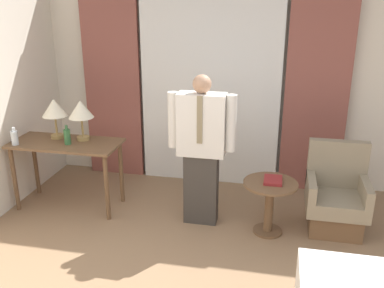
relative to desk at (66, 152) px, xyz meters
The scene contains 13 objects.
wall_back 2.01m from the desk, 38.66° to the left, with size 10.00×0.06×2.70m.
curtain_sheer_center 1.91m from the desk, 35.45° to the left, with size 1.76×0.06×2.58m.
curtain_drape_left 1.23m from the desk, 80.36° to the left, with size 0.75×0.06×2.58m.
curtain_drape_right 3.03m from the desk, 20.75° to the left, with size 0.75×0.06×2.58m.
desk is the anchor object (origin of this frame).
table_lamp_left 0.51m from the desk, 143.31° to the left, with size 0.28×0.28×0.46m.
table_lamp_right 0.51m from the desk, 36.69° to the left, with size 0.28×0.28×0.46m.
bottle_near_edge 0.58m from the desk, 159.51° to the right, with size 0.08×0.08×0.20m.
bottle_by_lamp 0.23m from the desk, 42.23° to the right, with size 0.07×0.07×0.22m.
person 1.59m from the desk, ahead, with size 0.71×0.23×1.63m.
armchair 3.02m from the desk, ahead, with size 0.62×0.58×0.93m.
side_table 2.33m from the desk, ahead, with size 0.56×0.56×0.57m.
book 2.34m from the desk, ahead, with size 0.18×0.24×0.03m.
Camera 1 is at (0.86, -2.41, 2.41)m, focal length 40.00 mm.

